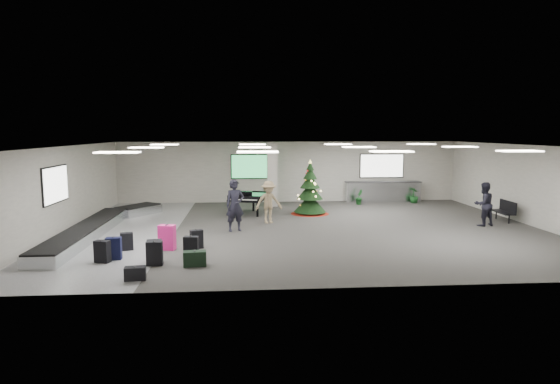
{
  "coord_description": "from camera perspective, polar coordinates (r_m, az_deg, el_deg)",
  "views": [
    {
      "loc": [
        -2.39,
        -17.7,
        3.73
      ],
      "look_at": [
        -0.96,
        1.0,
        1.3
      ],
      "focal_mm": 30.0,
      "sensor_mm": 36.0,
      "label": 1
    }
  ],
  "objects": [
    {
      "name": "potted_plant_left",
      "position": [
        24.37,
        9.6,
        -0.6
      ],
      "size": [
        0.51,
        0.54,
        0.78
      ],
      "primitive_type": "imported",
      "rotation": [
        0.0,
        0.0,
        1.09
      ],
      "color": "#143F1A",
      "rests_on": "ground"
    },
    {
      "name": "baggage_carousel",
      "position": [
        18.77,
        -21.23,
        -3.93
      ],
      "size": [
        2.28,
        9.71,
        0.43
      ],
      "color": "silver",
      "rests_on": "ground"
    },
    {
      "name": "suitcase_5",
      "position": [
        14.4,
        -20.84,
        -6.81
      ],
      "size": [
        0.48,
        0.36,
        0.66
      ],
      "rotation": [
        0.0,
        0.0,
        -0.33
      ],
      "color": "black",
      "rests_on": "ground"
    },
    {
      "name": "bench",
      "position": [
        21.72,
        25.74,
        -1.95
      ],
      "size": [
        0.54,
        1.39,
        0.86
      ],
      "rotation": [
        0.0,
        0.0,
        -0.06
      ],
      "color": "black",
      "rests_on": "ground"
    },
    {
      "name": "navy_suitcase",
      "position": [
        14.6,
        -19.62,
        -6.52
      ],
      "size": [
        0.44,
        0.27,
        0.68
      ],
      "rotation": [
        0.0,
        0.0,
        0.05
      ],
      "color": "black",
      "rests_on": "ground"
    },
    {
      "name": "suitcase_7",
      "position": [
        14.33,
        -10.78,
        -6.56
      ],
      "size": [
        0.46,
        0.28,
        0.65
      ],
      "rotation": [
        0.0,
        0.0,
        -0.14
      ],
      "color": "black",
      "rests_on": "ground"
    },
    {
      "name": "traveler_b",
      "position": [
        19.13,
        -1.4,
        -1.23
      ],
      "size": [
        1.24,
        0.9,
        1.74
      ],
      "primitive_type": "imported",
      "rotation": [
        0.0,
        0.0,
        0.24
      ],
      "color": "#9C8460",
      "rests_on": "ground"
    },
    {
      "name": "grand_piano",
      "position": [
        21.3,
        -3.83,
        -0.59
      ],
      "size": [
        1.97,
        2.27,
        1.1
      ],
      "rotation": [
        0.0,
        0.0,
        -0.3
      ],
      "color": "black",
      "rests_on": "ground"
    },
    {
      "name": "potted_plant_right",
      "position": [
        25.56,
        16.02,
        -0.38
      ],
      "size": [
        0.58,
        0.58,
        0.82
      ],
      "primitive_type": "imported",
      "rotation": [
        0.0,
        0.0,
        1.92
      ],
      "color": "#143F1A",
      "rests_on": "ground"
    },
    {
      "name": "room_envelope",
      "position": [
        18.53,
        1.86,
        3.04
      ],
      "size": [
        18.02,
        14.02,
        3.21
      ],
      "color": "beige",
      "rests_on": "ground"
    },
    {
      "name": "suitcase_8",
      "position": [
        15.61,
        -18.18,
        -5.76
      ],
      "size": [
        0.43,
        0.32,
        0.58
      ],
      "rotation": [
        0.0,
        0.0,
        0.3
      ],
      "color": "black",
      "rests_on": "ground"
    },
    {
      "name": "traveler_a",
      "position": [
        17.63,
        -5.5,
        -1.64
      ],
      "size": [
        0.82,
        0.66,
        1.95
      ],
      "primitive_type": "imported",
      "rotation": [
        0.0,
        0.0,
        0.31
      ],
      "color": "black",
      "rests_on": "ground"
    },
    {
      "name": "pink_suitcase",
      "position": [
        15.31,
        -13.61,
        -5.41
      ],
      "size": [
        0.56,
        0.4,
        0.82
      ],
      "rotation": [
        0.0,
        0.0,
        -0.23
      ],
      "color": "#F72085",
      "rests_on": "ground"
    },
    {
      "name": "service_counter",
      "position": [
        25.64,
        12.41,
        0.07
      ],
      "size": [
        4.05,
        0.65,
        1.08
      ],
      "color": "silver",
      "rests_on": "ground"
    },
    {
      "name": "christmas_tree",
      "position": [
        21.29,
        3.68,
        -0.42
      ],
      "size": [
        1.74,
        1.74,
        2.48
      ],
      "color": "maroon",
      "rests_on": "ground"
    },
    {
      "name": "suitcase_0",
      "position": [
        14.01,
        -15.05,
        -6.94
      ],
      "size": [
        0.45,
        0.29,
        0.67
      ],
      "rotation": [
        0.0,
        0.0,
        0.15
      ],
      "color": "black",
      "rests_on": "ground"
    },
    {
      "name": "traveler_bench",
      "position": [
        20.21,
        23.57,
        -1.37
      ],
      "size": [
        0.98,
        0.85,
        1.75
      ],
      "primitive_type": "imported",
      "rotation": [
        0.0,
        0.0,
        3.38
      ],
      "color": "black",
      "rests_on": "ground"
    },
    {
      "name": "suitcase_1",
      "position": [
        13.65,
        -15.05,
        -7.25
      ],
      "size": [
        0.45,
        0.24,
        0.71
      ],
      "rotation": [
        0.0,
        0.0,
        0.02
      ],
      "color": "black",
      "rests_on": "ground"
    },
    {
      "name": "green_duffel",
      "position": [
        13.39,
        -10.35,
        -7.99
      ],
      "size": [
        0.66,
        0.37,
        0.44
      ],
      "rotation": [
        0.0,
        0.0,
        0.09
      ],
      "color": "black",
      "rests_on": "ground"
    },
    {
      "name": "suitcase_3",
      "position": [
        15.33,
        -10.13,
        -5.68
      ],
      "size": [
        0.45,
        0.34,
        0.62
      ],
      "rotation": [
        0.0,
        0.0,
        0.35
      ],
      "color": "black",
      "rests_on": "ground"
    },
    {
      "name": "ground",
      "position": [
        18.24,
        3.25,
        -4.43
      ],
      "size": [
        18.0,
        18.0,
        0.0
      ],
      "primitive_type": "plane",
      "color": "#32302D",
      "rests_on": "ground"
    },
    {
      "name": "black_duffel",
      "position": [
        12.53,
        -17.24,
        -9.46
      ],
      "size": [
        0.55,
        0.35,
        0.36
      ],
      "rotation": [
        0.0,
        0.0,
        0.12
      ],
      "color": "black",
      "rests_on": "ground"
    }
  ]
}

